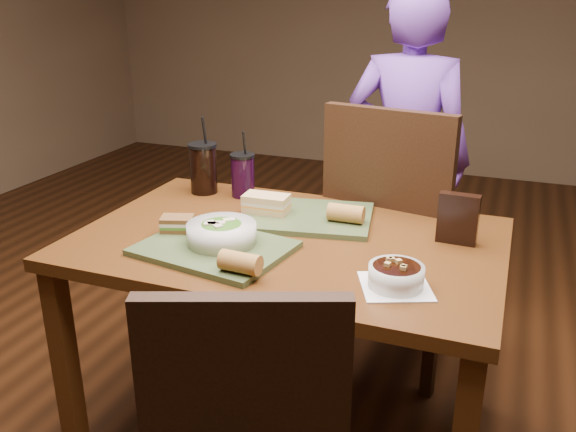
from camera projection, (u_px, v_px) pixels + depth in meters
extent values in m
plane|color=#381C0B|center=(288.00, 432.00, 2.16)|extent=(6.00, 6.00, 0.00)
cube|color=#4E2A0F|center=(66.00, 370.00, 1.91)|extent=(0.06, 0.06, 0.71)
cube|color=#4E2A0F|center=(187.00, 272.00, 2.56)|extent=(0.06, 0.06, 0.71)
cube|color=#4E2A0F|center=(484.00, 325.00, 2.16)|extent=(0.06, 0.06, 0.71)
cube|color=#4E2A0F|center=(288.00, 243.00, 1.90)|extent=(1.30, 0.85, 0.04)
cube|color=black|center=(245.00, 408.00, 1.19)|extent=(0.40, 0.18, 0.49)
cube|color=black|center=(393.00, 246.00, 2.43)|extent=(0.55, 0.55, 0.05)
cube|color=black|center=(386.00, 189.00, 2.14)|extent=(0.48, 0.13, 0.57)
cube|color=black|center=(328.00, 319.00, 2.42)|extent=(0.05, 0.05, 0.49)
cube|color=black|center=(431.00, 339.00, 2.28)|extent=(0.05, 0.05, 0.49)
cube|color=black|center=(354.00, 277.00, 2.77)|extent=(0.05, 0.05, 0.49)
cube|color=black|center=(446.00, 292.00, 2.64)|extent=(0.05, 0.05, 0.49)
imported|color=#6F3CA5|center=(407.00, 160.00, 2.70)|extent=(0.57, 0.38, 1.52)
cube|color=#3B4B28|center=(214.00, 248.00, 1.79)|extent=(0.47, 0.38, 0.02)
cube|color=#3B4B28|center=(307.00, 217.00, 2.04)|extent=(0.47, 0.39, 0.02)
cylinder|color=silver|center=(222.00, 233.00, 1.80)|extent=(0.21, 0.21, 0.06)
ellipsoid|color=#427219|center=(222.00, 229.00, 1.79)|extent=(0.17, 0.17, 0.05)
cube|color=beige|center=(219.00, 223.00, 1.78)|extent=(0.04, 0.03, 0.01)
cube|color=beige|center=(211.00, 223.00, 1.78)|extent=(0.04, 0.04, 0.01)
cube|color=beige|center=(210.00, 224.00, 1.77)|extent=(0.04, 0.03, 0.01)
cube|color=beige|center=(229.00, 220.00, 1.80)|extent=(0.04, 0.04, 0.01)
cube|color=beige|center=(217.00, 226.00, 1.76)|extent=(0.04, 0.04, 0.01)
cube|color=white|center=(395.00, 286.00, 1.58)|extent=(0.23, 0.23, 0.00)
cylinder|color=silver|center=(396.00, 276.00, 1.57)|extent=(0.14, 0.14, 0.06)
cylinder|color=black|center=(397.00, 268.00, 1.56)|extent=(0.12, 0.12, 0.01)
cube|color=#B28947|center=(387.00, 264.00, 1.55)|extent=(0.02, 0.02, 0.01)
cube|color=#B28947|center=(392.00, 259.00, 1.58)|extent=(0.02, 0.02, 0.01)
cube|color=#B28947|center=(389.00, 259.00, 1.58)|extent=(0.02, 0.02, 0.01)
cube|color=#B28947|center=(403.00, 268.00, 1.53)|extent=(0.01, 0.01, 0.01)
cube|color=#B28947|center=(404.00, 267.00, 1.54)|extent=(0.02, 0.02, 0.01)
cube|color=#B28947|center=(399.00, 261.00, 1.57)|extent=(0.02, 0.02, 0.01)
cube|color=#593819|center=(178.00, 229.00, 1.89)|extent=(0.11, 0.09, 0.01)
cube|color=#3F721E|center=(177.00, 225.00, 1.89)|extent=(0.11, 0.09, 0.01)
cube|color=beige|center=(177.00, 222.00, 1.89)|extent=(0.11, 0.09, 0.01)
cube|color=#593819|center=(177.00, 219.00, 1.88)|extent=(0.11, 0.09, 0.01)
cube|color=tan|center=(266.00, 209.00, 2.05)|extent=(0.15, 0.09, 0.02)
cube|color=orange|center=(266.00, 205.00, 2.05)|extent=(0.15, 0.09, 0.01)
cube|color=beige|center=(266.00, 203.00, 2.04)|extent=(0.15, 0.09, 0.01)
cube|color=tan|center=(266.00, 198.00, 2.04)|extent=(0.15, 0.09, 0.02)
cylinder|color=#AD7533|center=(240.00, 262.00, 1.61)|extent=(0.12, 0.06, 0.06)
cylinder|color=#AD7533|center=(346.00, 213.00, 1.96)|extent=(0.12, 0.06, 0.06)
cylinder|color=black|center=(203.00, 170.00, 2.28)|extent=(0.10, 0.10, 0.18)
cylinder|color=black|center=(202.00, 145.00, 2.25)|extent=(0.11, 0.11, 0.01)
cylinder|color=black|center=(204.00, 132.00, 2.22)|extent=(0.01, 0.03, 0.11)
cylinder|color=black|center=(243.00, 177.00, 2.24)|extent=(0.09, 0.09, 0.15)
cylinder|color=black|center=(242.00, 155.00, 2.21)|extent=(0.09, 0.09, 0.01)
cylinder|color=black|center=(244.00, 144.00, 2.20)|extent=(0.01, 0.02, 0.10)
cube|color=black|center=(458.00, 219.00, 1.82)|extent=(0.12, 0.04, 0.16)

